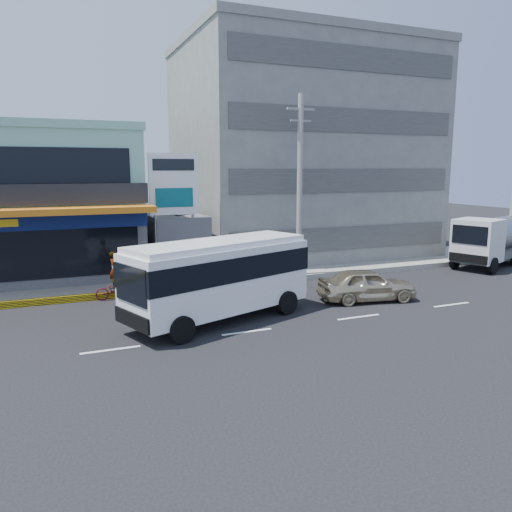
{
  "coord_description": "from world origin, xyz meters",
  "views": [
    {
      "loc": [
        -6.61,
        -16.85,
        6.1
      ],
      "look_at": [
        1.89,
        3.68,
        2.2
      ],
      "focal_mm": 35.0,
      "sensor_mm": 36.0,
      "label": 1
    }
  ],
  "objects_px": {
    "sedan": "(367,284)",
    "shop_building": "(22,207)",
    "billboard": "(174,191)",
    "utility_pole_near": "(300,186)",
    "motorcycle_rider": "(115,284)",
    "satellite_dish": "(176,214)",
    "tanker_truck": "(494,239)",
    "minibus": "(219,273)",
    "concrete_building": "(301,156)"
  },
  "relations": [
    {
      "from": "sedan",
      "to": "shop_building",
      "type": "bearing_deg",
      "value": 61.97
    },
    {
      "from": "billboard",
      "to": "sedan",
      "type": "bearing_deg",
      "value": -44.0
    },
    {
      "from": "shop_building",
      "to": "billboard",
      "type": "height_order",
      "value": "shop_building"
    },
    {
      "from": "utility_pole_near",
      "to": "motorcycle_rider",
      "type": "xyz_separation_m",
      "value": [
        -10.0,
        -0.6,
        -4.39
      ]
    },
    {
      "from": "satellite_dish",
      "to": "billboard",
      "type": "height_order",
      "value": "billboard"
    },
    {
      "from": "shop_building",
      "to": "utility_pole_near",
      "type": "relative_size",
      "value": 1.24
    },
    {
      "from": "tanker_truck",
      "to": "motorcycle_rider",
      "type": "relative_size",
      "value": 3.57
    },
    {
      "from": "satellite_dish",
      "to": "sedan",
      "type": "distance_m",
      "value": 11.57
    },
    {
      "from": "satellite_dish",
      "to": "motorcycle_rider",
      "type": "height_order",
      "value": "satellite_dish"
    },
    {
      "from": "utility_pole_near",
      "to": "sedan",
      "type": "distance_m",
      "value": 6.92
    },
    {
      "from": "satellite_dish",
      "to": "utility_pole_near",
      "type": "relative_size",
      "value": 0.15
    },
    {
      "from": "utility_pole_near",
      "to": "tanker_truck",
      "type": "distance_m",
      "value": 13.88
    },
    {
      "from": "utility_pole_near",
      "to": "motorcycle_rider",
      "type": "distance_m",
      "value": 10.94
    },
    {
      "from": "shop_building",
      "to": "satellite_dish",
      "type": "bearing_deg",
      "value": -20.21
    },
    {
      "from": "shop_building",
      "to": "sedan",
      "type": "bearing_deg",
      "value": -38.57
    },
    {
      "from": "sedan",
      "to": "utility_pole_near",
      "type": "bearing_deg",
      "value": 19.63
    },
    {
      "from": "tanker_truck",
      "to": "motorcycle_rider",
      "type": "height_order",
      "value": "tanker_truck"
    },
    {
      "from": "sedan",
      "to": "tanker_truck",
      "type": "distance_m",
      "value": 13.28
    },
    {
      "from": "minibus",
      "to": "utility_pole_near",
      "type": "bearing_deg",
      "value": 40.78
    },
    {
      "from": "shop_building",
      "to": "billboard",
      "type": "xyz_separation_m",
      "value": [
        7.5,
        -4.75,
        0.93
      ]
    },
    {
      "from": "shop_building",
      "to": "sedan",
      "type": "relative_size",
      "value": 2.74
    },
    {
      "from": "satellite_dish",
      "to": "minibus",
      "type": "xyz_separation_m",
      "value": [
        -0.49,
        -9.2,
        -1.62
      ]
    },
    {
      "from": "shop_building",
      "to": "minibus",
      "type": "bearing_deg",
      "value": -58.26
    },
    {
      "from": "motorcycle_rider",
      "to": "satellite_dish",
      "type": "bearing_deg",
      "value": 46.4
    },
    {
      "from": "billboard",
      "to": "utility_pole_near",
      "type": "distance_m",
      "value": 6.75
    },
    {
      "from": "utility_pole_near",
      "to": "sedan",
      "type": "relative_size",
      "value": 2.21
    },
    {
      "from": "billboard",
      "to": "sedan",
      "type": "height_order",
      "value": "billboard"
    },
    {
      "from": "concrete_building",
      "to": "motorcycle_rider",
      "type": "xyz_separation_m",
      "value": [
        -14.0,
        -8.2,
        -6.24
      ]
    },
    {
      "from": "motorcycle_rider",
      "to": "concrete_building",
      "type": "bearing_deg",
      "value": 30.36
    },
    {
      "from": "sedan",
      "to": "motorcycle_rider",
      "type": "distance_m",
      "value": 11.82
    },
    {
      "from": "sedan",
      "to": "tanker_truck",
      "type": "bearing_deg",
      "value": -60.65
    },
    {
      "from": "satellite_dish",
      "to": "billboard",
      "type": "relative_size",
      "value": 0.22
    },
    {
      "from": "billboard",
      "to": "motorcycle_rider",
      "type": "relative_size",
      "value": 3.01
    },
    {
      "from": "shop_building",
      "to": "sedan",
      "type": "height_order",
      "value": "shop_building"
    },
    {
      "from": "satellite_dish",
      "to": "utility_pole_near",
      "type": "height_order",
      "value": "utility_pole_near"
    },
    {
      "from": "tanker_truck",
      "to": "satellite_dish",
      "type": "bearing_deg",
      "value": 166.6
    },
    {
      "from": "concrete_building",
      "to": "tanker_truck",
      "type": "distance_m",
      "value": 13.82
    },
    {
      "from": "satellite_dish",
      "to": "minibus",
      "type": "relative_size",
      "value": 0.18
    },
    {
      "from": "satellite_dish",
      "to": "tanker_truck",
      "type": "xyz_separation_m",
      "value": [
        19.39,
        -4.62,
        -1.9
      ]
    },
    {
      "from": "shop_building",
      "to": "minibus",
      "type": "xyz_separation_m",
      "value": [
        7.51,
        -12.14,
        -2.04
      ]
    },
    {
      "from": "concrete_building",
      "to": "sedan",
      "type": "distance_m",
      "value": 14.66
    },
    {
      "from": "concrete_building",
      "to": "billboard",
      "type": "bearing_deg",
      "value": -151.08
    },
    {
      "from": "shop_building",
      "to": "billboard",
      "type": "relative_size",
      "value": 1.8
    },
    {
      "from": "satellite_dish",
      "to": "billboard",
      "type": "distance_m",
      "value": 2.31
    },
    {
      "from": "minibus",
      "to": "sedan",
      "type": "distance_m",
      "value": 7.44
    },
    {
      "from": "utility_pole_near",
      "to": "minibus",
      "type": "relative_size",
      "value": 1.21
    },
    {
      "from": "tanker_truck",
      "to": "motorcycle_rider",
      "type": "xyz_separation_m",
      "value": [
        -23.39,
        0.42,
        -0.92
      ]
    },
    {
      "from": "minibus",
      "to": "tanker_truck",
      "type": "distance_m",
      "value": 20.4
    },
    {
      "from": "shop_building",
      "to": "motorcycle_rider",
      "type": "distance_m",
      "value": 8.81
    },
    {
      "from": "shop_building",
      "to": "tanker_truck",
      "type": "height_order",
      "value": "shop_building"
    }
  ]
}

